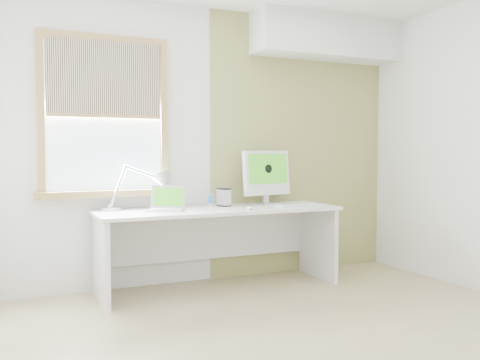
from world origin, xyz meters
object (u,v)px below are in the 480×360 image
desk (217,229)px  external_drive (224,197)px  imac (267,174)px  desk_lamp (155,185)px  laptop (167,204)px

desk → external_drive: bearing=41.3°
desk → imac: (0.58, 0.13, 0.49)m
external_drive → imac: size_ratio=0.31×
desk → desk_lamp: (-0.53, 0.18, 0.40)m
external_drive → desk: bearing=-138.7°
desk_lamp → laptop: (0.05, -0.21, -0.16)m
laptop → imac: (1.06, 0.16, 0.24)m
laptop → external_drive: size_ratio=2.27×
desk → desk_lamp: desk_lamp is taller
desk_lamp → external_drive: desk_lamp is taller
desk_lamp → laptop: size_ratio=1.89×
desk_lamp → imac: imac is taller
desk → desk_lamp: bearing=161.5°
desk → desk_lamp: 0.69m
desk → external_drive: size_ratio=13.08×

